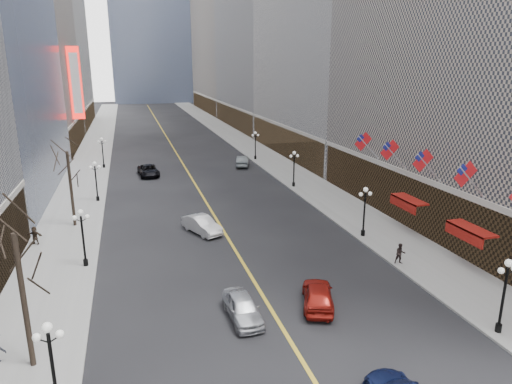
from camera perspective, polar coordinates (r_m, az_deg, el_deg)
sidewalk_east at (r=79.11m, az=0.67°, el=4.73°), size 6.00×230.00×0.15m
sidewalk_west at (r=76.25m, az=-19.99°, el=3.37°), size 6.00×230.00×0.15m
lane_line at (r=86.21m, az=-10.24°, el=5.35°), size 0.25×200.00×0.02m
bldg_east_c at (r=117.18m, az=3.36°, el=20.08°), size 26.60×40.60×48.80m
bldg_east_d at (r=158.95m, az=-2.00°, el=21.45°), size 26.60×46.60×62.80m
streetlamp_east_0 at (r=29.66m, az=28.66°, el=-10.54°), size 1.26×0.44×4.52m
streetlamp_east_1 at (r=41.58m, az=13.43°, el=-1.76°), size 1.26×0.44×4.52m
streetlamp_east_2 at (r=57.41m, az=4.78°, el=3.38°), size 1.26×0.44×4.52m
streetlamp_east_3 at (r=74.23m, az=-0.08°, el=6.23°), size 1.26×0.44×4.52m
streetlamp_west_0 at (r=22.47m, az=-24.20°, el=-18.54°), size 1.26×0.44×4.52m
streetlamp_west_1 at (r=36.79m, az=-20.87°, el=-4.68°), size 1.26×0.44×4.52m
streetlamp_west_2 at (r=54.04m, az=-19.40°, el=1.77°), size 1.26×0.44×4.52m
streetlamp_west_3 at (r=71.66m, az=-18.65°, el=5.07°), size 1.26×0.44×4.52m
flag_2 at (r=36.11m, az=24.90°, el=1.79°), size 2.87×0.12×2.87m
flag_3 at (r=39.93m, az=20.32°, el=3.48°), size 2.87×0.12×2.87m
flag_4 at (r=43.99m, az=16.56°, el=4.85°), size 2.87×0.12×2.87m
flag_5 at (r=48.22m, az=13.42°, el=5.97°), size 2.87×0.12×2.87m
awning_b at (r=37.74m, az=25.10°, el=-4.35°), size 1.40×4.00×0.93m
awning_c at (r=43.74m, az=18.39°, el=-1.04°), size 1.40×4.00×0.93m
theatre_marquee at (r=84.95m, az=-21.61°, el=12.53°), size 2.00×0.55×12.00m
tree_west_near at (r=24.80m, az=-27.72°, el=-6.99°), size 3.60×3.60×7.92m
tree_west_far at (r=45.72m, az=-22.43°, el=3.37°), size 3.60×3.60×7.92m
car_nb_near at (r=28.64m, az=-1.67°, el=-14.25°), size 1.95×4.50×1.51m
car_nb_mid at (r=42.46m, az=-6.78°, el=-4.08°), size 3.41×4.99×1.56m
car_nb_far at (r=65.54m, az=-13.29°, el=2.64°), size 3.05×5.71×1.53m
car_sb_mid at (r=30.20m, az=7.75°, el=-12.61°), size 3.39×5.07×1.60m
car_sb_far at (r=69.85m, az=-1.68°, el=3.88°), size 3.08×5.21×1.62m
ped_east_walk at (r=37.17m, az=17.59°, el=-7.36°), size 0.88×0.61×1.64m
ped_west_far at (r=43.50m, az=-25.93°, el=-4.90°), size 1.52×0.92×1.58m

